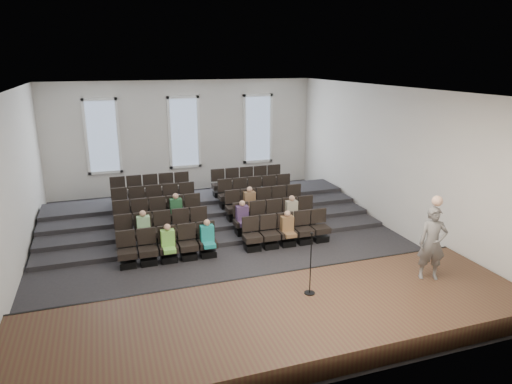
# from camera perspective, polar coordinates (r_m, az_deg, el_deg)

# --- Properties ---
(ground) EXTENTS (14.00, 14.00, 0.00)m
(ground) POSITION_cam_1_polar(r_m,az_deg,el_deg) (15.04, -3.81, -6.73)
(ground) COLOR black
(ground) RESTS_ON ground
(ceiling) EXTENTS (12.00, 14.00, 0.02)m
(ceiling) POSITION_cam_1_polar(r_m,az_deg,el_deg) (13.88, -4.21, 12.68)
(ceiling) COLOR white
(ceiling) RESTS_ON ground
(wall_back) EXTENTS (12.00, 0.04, 5.00)m
(wall_back) POSITION_cam_1_polar(r_m,az_deg,el_deg) (20.99, -8.97, 6.85)
(wall_back) COLOR silver
(wall_back) RESTS_ON ground
(wall_front) EXTENTS (12.00, 0.04, 5.00)m
(wall_front) POSITION_cam_1_polar(r_m,az_deg,el_deg) (8.02, 9.15, -8.81)
(wall_front) COLOR silver
(wall_front) RESTS_ON ground
(wall_left) EXTENTS (0.04, 14.00, 5.00)m
(wall_left) POSITION_cam_1_polar(r_m,az_deg,el_deg) (14.05, -28.46, 0.39)
(wall_left) COLOR silver
(wall_left) RESTS_ON ground
(wall_right) EXTENTS (0.04, 14.00, 5.00)m
(wall_right) POSITION_cam_1_polar(r_m,az_deg,el_deg) (16.78, 16.34, 4.03)
(wall_right) COLOR silver
(wall_right) RESTS_ON ground
(stage) EXTENTS (11.80, 3.60, 0.50)m
(stage) POSITION_cam_1_polar(r_m,az_deg,el_deg) (10.62, 3.61, -15.73)
(stage) COLOR #402F1B
(stage) RESTS_ON ground
(stage_lip) EXTENTS (11.80, 0.06, 0.52)m
(stage_lip) POSITION_cam_1_polar(r_m,az_deg,el_deg) (12.05, 0.37, -11.52)
(stage_lip) COLOR black
(stage_lip) RESTS_ON ground
(risers) EXTENTS (11.80, 4.80, 0.60)m
(risers) POSITION_cam_1_polar(r_m,az_deg,el_deg) (17.86, -6.47, -2.35)
(risers) COLOR black
(risers) RESTS_ON ground
(seating_rows) EXTENTS (6.80, 4.70, 1.67)m
(seating_rows) POSITION_cam_1_polar(r_m,az_deg,el_deg) (16.20, -5.28, -2.48)
(seating_rows) COLOR black
(seating_rows) RESTS_ON ground
(windows) EXTENTS (8.44, 0.10, 3.24)m
(windows) POSITION_cam_1_polar(r_m,az_deg,el_deg) (20.89, -8.96, 7.36)
(windows) COLOR white
(windows) RESTS_ON wall_back
(audience) EXTENTS (5.45, 2.64, 1.10)m
(audience) POSITION_cam_1_polar(r_m,az_deg,el_deg) (15.04, -4.19, -3.43)
(audience) COLOR #7DCE52
(audience) RESTS_ON seating_rows
(speaker) EXTENTS (0.81, 0.69, 1.89)m
(speaker) POSITION_cam_1_polar(r_m,az_deg,el_deg) (12.28, 21.18, -6.01)
(speaker) COLOR #5B5957
(speaker) RESTS_ON stage
(mic_stand) EXTENTS (0.26, 0.26, 1.56)m
(mic_stand) POSITION_cam_1_polar(r_m,az_deg,el_deg) (11.00, 6.79, -10.33)
(mic_stand) COLOR black
(mic_stand) RESTS_ON stage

